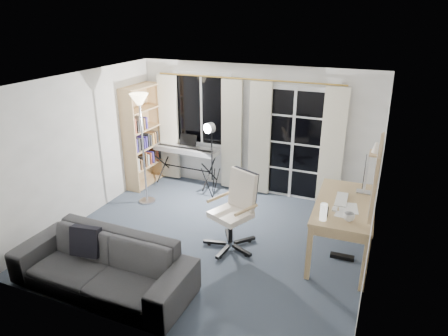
{
  "coord_description": "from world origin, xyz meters",
  "views": [
    {
      "loc": [
        2.23,
        -4.81,
        3.29
      ],
      "look_at": [
        0.08,
        0.35,
        1.06
      ],
      "focal_mm": 32.0,
      "sensor_mm": 36.0,
      "label": 1
    }
  ],
  "objects_px": {
    "sofa": "(101,257)",
    "studio_light": "(210,137)",
    "mug": "(349,216)",
    "office_chair": "(237,203)",
    "torchiere_lamp": "(141,117)",
    "monitor": "(366,172)",
    "desk": "(344,209)",
    "keyboard_piano": "(186,150)",
    "bookshelf": "(141,139)"
  },
  "relations": [
    {
      "from": "desk",
      "to": "sofa",
      "type": "height_order",
      "value": "sofa"
    },
    {
      "from": "torchiere_lamp",
      "to": "studio_light",
      "type": "relative_size",
      "value": 1.36
    },
    {
      "from": "bookshelf",
      "to": "desk",
      "type": "bearing_deg",
      "value": -13.83
    },
    {
      "from": "monitor",
      "to": "mug",
      "type": "bearing_deg",
      "value": -97.64
    },
    {
      "from": "studio_light",
      "to": "keyboard_piano",
      "type": "bearing_deg",
      "value": 176.5
    },
    {
      "from": "studio_light",
      "to": "sofa",
      "type": "relative_size",
      "value": 0.64
    },
    {
      "from": "mug",
      "to": "sofa",
      "type": "height_order",
      "value": "mug"
    },
    {
      "from": "sofa",
      "to": "studio_light",
      "type": "bearing_deg",
      "value": 87.9
    },
    {
      "from": "torchiere_lamp",
      "to": "monitor",
      "type": "relative_size",
      "value": 3.35
    },
    {
      "from": "sofa",
      "to": "desk",
      "type": "bearing_deg",
      "value": 36.51
    },
    {
      "from": "desk",
      "to": "office_chair",
      "type": "bearing_deg",
      "value": -169.9
    },
    {
      "from": "keyboard_piano",
      "to": "mug",
      "type": "bearing_deg",
      "value": -27.49
    },
    {
      "from": "keyboard_piano",
      "to": "desk",
      "type": "bearing_deg",
      "value": -21.04
    },
    {
      "from": "studio_light",
      "to": "desk",
      "type": "relative_size",
      "value": 0.94
    },
    {
      "from": "torchiere_lamp",
      "to": "desk",
      "type": "xyz_separation_m",
      "value": [
        3.49,
        -0.37,
        -0.88
      ]
    },
    {
      "from": "torchiere_lamp",
      "to": "studio_light",
      "type": "xyz_separation_m",
      "value": [
        0.99,
        0.65,
        -0.43
      ]
    },
    {
      "from": "mug",
      "to": "studio_light",
      "type": "bearing_deg",
      "value": 149.59
    },
    {
      "from": "bookshelf",
      "to": "office_chair",
      "type": "bearing_deg",
      "value": -27.38
    },
    {
      "from": "office_chair",
      "to": "mug",
      "type": "distance_m",
      "value": 1.59
    },
    {
      "from": "torchiere_lamp",
      "to": "mug",
      "type": "distance_m",
      "value": 3.76
    },
    {
      "from": "office_chair",
      "to": "monitor",
      "type": "height_order",
      "value": "monitor"
    },
    {
      "from": "office_chair",
      "to": "sofa",
      "type": "bearing_deg",
      "value": -102.81
    },
    {
      "from": "torchiere_lamp",
      "to": "office_chair",
      "type": "distance_m",
      "value": 2.33
    },
    {
      "from": "monitor",
      "to": "mug",
      "type": "relative_size",
      "value": 4.4
    },
    {
      "from": "bookshelf",
      "to": "torchiere_lamp",
      "type": "relative_size",
      "value": 0.99
    },
    {
      "from": "office_chair",
      "to": "studio_light",
      "type": "bearing_deg",
      "value": 151.69
    },
    {
      "from": "keyboard_piano",
      "to": "studio_light",
      "type": "relative_size",
      "value": 0.91
    },
    {
      "from": "keyboard_piano",
      "to": "monitor",
      "type": "relative_size",
      "value": 2.24
    },
    {
      "from": "torchiere_lamp",
      "to": "sofa",
      "type": "bearing_deg",
      "value": -69.81
    },
    {
      "from": "bookshelf",
      "to": "sofa",
      "type": "xyz_separation_m",
      "value": [
        1.36,
        -2.98,
        -0.49
      ]
    },
    {
      "from": "studio_light",
      "to": "mug",
      "type": "height_order",
      "value": "studio_light"
    },
    {
      "from": "studio_light",
      "to": "office_chair",
      "type": "bearing_deg",
      "value": -30.18
    },
    {
      "from": "bookshelf",
      "to": "studio_light",
      "type": "xyz_separation_m",
      "value": [
        1.51,
        -0.05,
        0.24
      ]
    },
    {
      "from": "mug",
      "to": "bookshelf",
      "type": "bearing_deg",
      "value": 159.03
    },
    {
      "from": "torchiere_lamp",
      "to": "keyboard_piano",
      "type": "xyz_separation_m",
      "value": [
        0.32,
        0.97,
        -0.88
      ]
    },
    {
      "from": "office_chair",
      "to": "keyboard_piano",
      "type": "bearing_deg",
      "value": 159.73
    },
    {
      "from": "torchiere_lamp",
      "to": "monitor",
      "type": "distance_m",
      "value": 3.71
    },
    {
      "from": "bookshelf",
      "to": "desk",
      "type": "distance_m",
      "value": 4.15
    },
    {
      "from": "studio_light",
      "to": "monitor",
      "type": "distance_m",
      "value": 2.76
    },
    {
      "from": "keyboard_piano",
      "to": "sofa",
      "type": "bearing_deg",
      "value": -79.0
    },
    {
      "from": "keyboard_piano",
      "to": "monitor",
      "type": "height_order",
      "value": "monitor"
    },
    {
      "from": "sofa",
      "to": "office_chair",
      "type": "bearing_deg",
      "value": 54.14
    },
    {
      "from": "studio_light",
      "to": "desk",
      "type": "height_order",
      "value": "studio_light"
    },
    {
      "from": "bookshelf",
      "to": "desk",
      "type": "relative_size",
      "value": 1.27
    },
    {
      "from": "mug",
      "to": "sofa",
      "type": "distance_m",
      "value": 3.12
    },
    {
      "from": "sofa",
      "to": "monitor",
      "type": "bearing_deg",
      "value": 40.41
    },
    {
      "from": "keyboard_piano",
      "to": "monitor",
      "type": "bearing_deg",
      "value": -12.93
    },
    {
      "from": "office_chair",
      "to": "mug",
      "type": "relative_size",
      "value": 8.5
    },
    {
      "from": "torchiere_lamp",
      "to": "office_chair",
      "type": "height_order",
      "value": "torchiere_lamp"
    },
    {
      "from": "mug",
      "to": "sofa",
      "type": "xyz_separation_m",
      "value": [
        -2.75,
        -1.4,
        -0.44
      ]
    }
  ]
}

